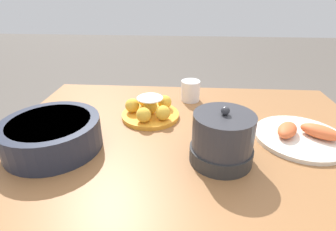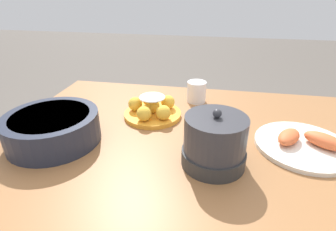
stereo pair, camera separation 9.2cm
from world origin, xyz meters
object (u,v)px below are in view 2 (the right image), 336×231
at_px(dining_table, 185,160).
at_px(serving_bowl, 53,127).
at_px(sauce_bowl, 50,109).
at_px(warming_pot, 215,142).
at_px(cup_near, 197,92).
at_px(cake_plate, 152,109).
at_px(seafood_platter, 304,143).

height_order(dining_table, serving_bowl, serving_bowl).
bearing_deg(sauce_bowl, warming_pot, 160.99).
bearing_deg(cup_near, warming_pot, 101.15).
bearing_deg(warming_pot, sauce_bowl, -19.01).
relative_size(cake_plate, cup_near, 2.46).
bearing_deg(dining_table, cake_plate, -40.70).
bearing_deg(warming_pot, cake_plate, -47.28).
distance_m(cake_plate, warming_pot, 0.35).
xyz_separation_m(sauce_bowl, seafood_platter, (-0.92, 0.09, 0.00)).
bearing_deg(cake_plate, dining_table, 139.30).
distance_m(dining_table, warming_pot, 0.23).
bearing_deg(dining_table, serving_bowl, 14.30).
relative_size(sauce_bowl, cup_near, 0.94).
bearing_deg(seafood_platter, warming_pot, 25.54).
height_order(serving_bowl, warming_pot, warming_pot).
bearing_deg(cup_near, dining_table, 88.27).
height_order(cake_plate, sauce_bowl, cake_plate).
distance_m(serving_bowl, sauce_bowl, 0.24).
relative_size(dining_table, cake_plate, 5.77).
bearing_deg(cup_near, serving_bowl, 43.59).
bearing_deg(dining_table, cup_near, -91.73).
height_order(seafood_platter, warming_pot, warming_pot).
xyz_separation_m(dining_table, seafood_platter, (-0.37, 0.00, 0.11)).
height_order(serving_bowl, seafood_platter, serving_bowl).
bearing_deg(cake_plate, serving_bowl, 40.41).
height_order(dining_table, seafood_platter, seafood_platter).
relative_size(cake_plate, serving_bowl, 0.75).
height_order(seafood_platter, cup_near, cup_near).
distance_m(cake_plate, cup_near, 0.23).
bearing_deg(serving_bowl, dining_table, -165.70).
bearing_deg(cake_plate, sauce_bowl, 4.68).
relative_size(cup_near, warming_pot, 0.50).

